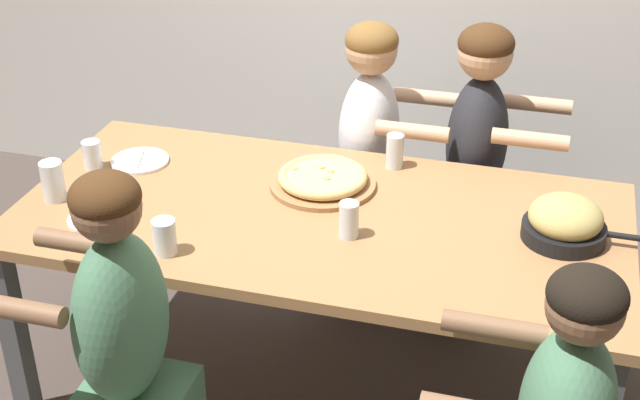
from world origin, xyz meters
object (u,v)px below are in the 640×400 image
at_px(drinking_glass_e, 53,183).
at_px(drinking_glass_d, 349,222).
at_px(empty_plate_b, 140,161).
at_px(drinking_glass_a, 165,239).
at_px(pizza_board_main, 323,179).
at_px(diner_far_midright, 474,179).
at_px(empty_plate_a, 96,219).
at_px(drinking_glass_b, 92,156).
at_px(diner_far_center, 369,169).
at_px(diner_near_midleft, 127,372).
at_px(skillet_bowl, 565,222).
at_px(drinking_glass_c, 395,153).

bearing_deg(drinking_glass_e, drinking_glass_d, 2.02).
distance_m(empty_plate_b, drinking_glass_a, 0.66).
relative_size(drinking_glass_a, drinking_glass_d, 0.95).
height_order(pizza_board_main, diner_far_midright, diner_far_midright).
distance_m(empty_plate_a, empty_plate_b, 0.43).
relative_size(drinking_glass_b, diner_far_center, 0.09).
bearing_deg(drinking_glass_a, drinking_glass_d, 25.43).
height_order(empty_plate_b, diner_far_midright, diner_far_midright).
bearing_deg(drinking_glass_d, diner_far_center, 98.10).
relative_size(empty_plate_b, diner_near_midleft, 0.18).
distance_m(skillet_bowl, drinking_glass_a, 1.27).
xyz_separation_m(drinking_glass_c, diner_near_midleft, (-0.56, -1.12, -0.25)).
bearing_deg(drinking_glass_a, drinking_glass_b, 137.04).
bearing_deg(drinking_glass_d, drinking_glass_a, -154.57).
xyz_separation_m(skillet_bowl, empty_plate_a, (-1.50, -0.30, -0.06)).
relative_size(empty_plate_a, drinking_glass_b, 1.77).
height_order(drinking_glass_b, drinking_glass_c, drinking_glass_c).
bearing_deg(drinking_glass_c, diner_near_midleft, -116.36).
xyz_separation_m(drinking_glass_e, diner_far_midright, (1.36, 0.88, -0.24)).
xyz_separation_m(drinking_glass_e, diner_far_center, (0.92, 0.88, -0.26)).
relative_size(diner_far_center, diner_far_midright, 0.98).
bearing_deg(diner_far_midright, empty_plate_a, -49.93).
bearing_deg(diner_near_midleft, drinking_glass_b, 32.41).
bearing_deg(drinking_glass_c, skillet_bowl, -29.26).
height_order(drinking_glass_a, drinking_glass_b, drinking_glass_a).
relative_size(pizza_board_main, drinking_glass_b, 3.56).
distance_m(drinking_glass_b, diner_far_midright, 1.50).
relative_size(diner_far_center, diner_near_midleft, 0.99).
xyz_separation_m(empty_plate_b, diner_near_midleft, (0.37, -0.90, -0.20)).
xyz_separation_m(pizza_board_main, drinking_glass_d, (0.17, -0.30, 0.03)).
bearing_deg(drinking_glass_c, drinking_glass_d, -94.81).
relative_size(drinking_glass_d, diner_far_center, 0.10).
bearing_deg(empty_plate_a, drinking_glass_e, 155.52).
distance_m(skillet_bowl, diner_far_center, 1.06).
distance_m(pizza_board_main, empty_plate_b, 0.71).
relative_size(drinking_glass_b, diner_far_midright, 0.09).
bearing_deg(empty_plate_b, diner_far_center, 35.19).
height_order(diner_near_midleft, diner_far_midright, diner_far_midright).
bearing_deg(pizza_board_main, empty_plate_b, -179.92).
relative_size(drinking_glass_d, drinking_glass_e, 0.86).
relative_size(pizza_board_main, drinking_glass_e, 2.66).
height_order(skillet_bowl, diner_near_midleft, diner_near_midleft).
height_order(drinking_glass_a, diner_far_center, diner_far_center).
relative_size(empty_plate_a, drinking_glass_e, 1.33).
height_order(pizza_board_main, drinking_glass_d, drinking_glass_d).
bearing_deg(drinking_glass_e, drinking_glass_a, -22.71).
height_order(skillet_bowl, empty_plate_b, skillet_bowl).
xyz_separation_m(drinking_glass_a, diner_far_midright, (0.85, 1.09, -0.23)).
distance_m(empty_plate_b, diner_far_midright, 1.33).
distance_m(skillet_bowl, drinking_glass_e, 1.72).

